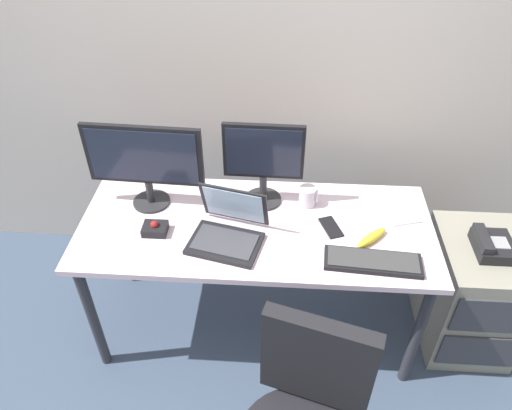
% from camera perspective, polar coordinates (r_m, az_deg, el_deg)
% --- Properties ---
extents(ground_plane, '(8.00, 8.00, 0.00)m').
position_cam_1_polar(ground_plane, '(2.80, 0.00, -13.70)').
color(ground_plane, '#3A485C').
extents(back_wall, '(6.00, 0.10, 2.80)m').
position_cam_1_polar(back_wall, '(2.52, 1.07, 19.92)').
color(back_wall, beige).
rests_on(back_wall, ground).
extents(desk, '(1.65, 0.69, 0.74)m').
position_cam_1_polar(desk, '(2.31, 0.00, -3.81)').
color(desk, silver).
rests_on(desk, ground).
extents(file_cabinet, '(0.42, 0.53, 0.64)m').
position_cam_1_polar(file_cabinet, '(2.75, 24.01, -9.40)').
color(file_cabinet, gray).
rests_on(file_cabinet, ground).
extents(desk_phone, '(0.17, 0.20, 0.09)m').
position_cam_1_polar(desk_phone, '(2.50, 26.03, -4.24)').
color(desk_phone, black).
rests_on(desk_phone, file_cabinet).
extents(monitor_main, '(0.55, 0.18, 0.43)m').
position_cam_1_polar(monitor_main, '(2.29, -13.03, 5.18)').
color(monitor_main, '#262628').
rests_on(monitor_main, desk).
extents(monitor_side, '(0.38, 0.18, 0.43)m').
position_cam_1_polar(monitor_side, '(2.25, 0.88, 5.45)').
color(monitor_side, '#262628').
rests_on(monitor_side, desk).
extents(keyboard, '(0.42, 0.17, 0.03)m').
position_cam_1_polar(keyboard, '(2.13, 13.59, -6.48)').
color(keyboard, black).
rests_on(keyboard, desk).
extents(laptop, '(0.37, 0.35, 0.23)m').
position_cam_1_polar(laptop, '(2.16, -3.28, -2.84)').
color(laptop, black).
rests_on(laptop, desk).
extents(trackball_mouse, '(0.11, 0.09, 0.07)m').
position_cam_1_polar(trackball_mouse, '(2.25, -11.81, -2.71)').
color(trackball_mouse, black).
rests_on(trackball_mouse, desk).
extents(coffee_mug, '(0.09, 0.08, 0.10)m').
position_cam_1_polar(coffee_mug, '(2.35, 6.15, 1.03)').
color(coffee_mug, silver).
rests_on(coffee_mug, desk).
extents(paper_notepad, '(0.20, 0.24, 0.01)m').
position_cam_1_polar(paper_notepad, '(2.43, 16.38, -0.59)').
color(paper_notepad, white).
rests_on(paper_notepad, desk).
extents(cell_phone, '(0.11, 0.16, 0.01)m').
position_cam_1_polar(cell_phone, '(2.26, 8.82, -2.65)').
color(cell_phone, black).
rests_on(cell_phone, desk).
extents(banana, '(0.17, 0.16, 0.04)m').
position_cam_1_polar(banana, '(2.22, 13.43, -3.78)').
color(banana, yellow).
rests_on(banana, desk).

